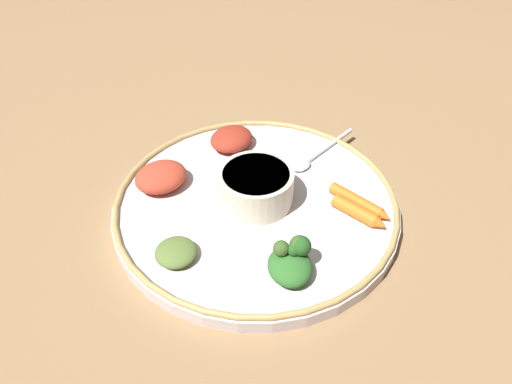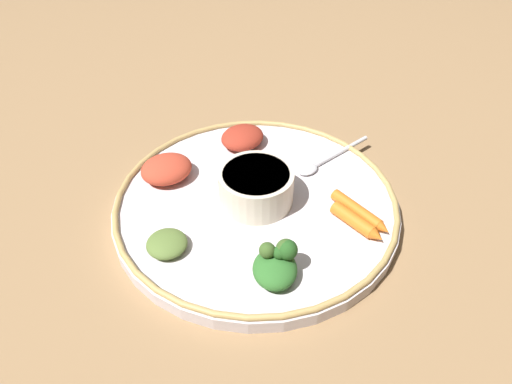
% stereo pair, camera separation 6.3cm
% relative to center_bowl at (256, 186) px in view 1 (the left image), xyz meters
% --- Properties ---
extents(ground_plane, '(2.40, 2.40, 0.00)m').
position_rel_center_bowl_xyz_m(ground_plane, '(0.00, 0.00, -0.05)').
color(ground_plane, olive).
extents(platter, '(0.40, 0.40, 0.02)m').
position_rel_center_bowl_xyz_m(platter, '(0.00, 0.00, -0.04)').
color(platter, silver).
rests_on(platter, ground_plane).
extents(platter_rim, '(0.39, 0.39, 0.01)m').
position_rel_center_bowl_xyz_m(platter_rim, '(0.00, 0.00, -0.02)').
color(platter_rim, tan).
rests_on(platter_rim, platter).
extents(center_bowl, '(0.10, 0.10, 0.05)m').
position_rel_center_bowl_xyz_m(center_bowl, '(0.00, 0.00, 0.00)').
color(center_bowl, beige).
rests_on(center_bowl, platter).
extents(spoon, '(0.12, 0.11, 0.01)m').
position_rel_center_bowl_xyz_m(spoon, '(0.10, 0.09, -0.02)').
color(spoon, silver).
rests_on(spoon, platter).
extents(greens_pile, '(0.06, 0.06, 0.05)m').
position_rel_center_bowl_xyz_m(greens_pile, '(0.03, -0.13, -0.01)').
color(greens_pile, '#2D6628').
rests_on(greens_pile, platter).
extents(carrot_near_spoon, '(0.07, 0.07, 0.02)m').
position_rel_center_bowl_xyz_m(carrot_near_spoon, '(0.13, -0.05, -0.02)').
color(carrot_near_spoon, orange).
rests_on(carrot_near_spoon, platter).
extents(carrot_outer, '(0.07, 0.08, 0.02)m').
position_rel_center_bowl_xyz_m(carrot_outer, '(0.14, -0.03, -0.02)').
color(carrot_outer, orange).
rests_on(carrot_outer, platter).
extents(mound_beet, '(0.09, 0.09, 0.03)m').
position_rel_center_bowl_xyz_m(mound_beet, '(-0.03, 0.13, -0.01)').
color(mound_beet, maroon).
rests_on(mound_beet, platter).
extents(mound_berbere_red, '(0.10, 0.10, 0.03)m').
position_rel_center_bowl_xyz_m(mound_berbere_red, '(-0.13, 0.04, -0.01)').
color(mound_berbere_red, '#B73D28').
rests_on(mound_berbere_red, platter).
extents(mound_collards, '(0.06, 0.06, 0.02)m').
position_rel_center_bowl_xyz_m(mound_collards, '(-0.11, -0.09, -0.02)').
color(mound_collards, '#567033').
rests_on(mound_collards, platter).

